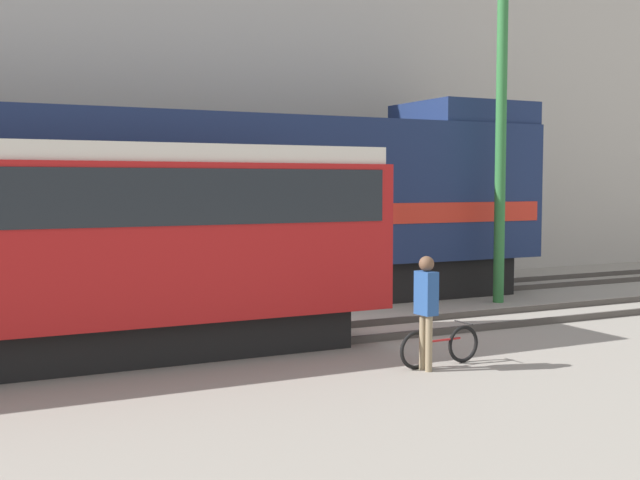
% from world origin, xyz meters
% --- Properties ---
extents(ground_plane, '(120.00, 120.00, 0.00)m').
position_xyz_m(ground_plane, '(0.00, 0.00, 0.00)').
color(ground_plane, gray).
extents(track_near, '(60.00, 1.51, 0.14)m').
position_xyz_m(track_near, '(0.00, -1.53, 0.07)').
color(track_near, '#47423D').
rests_on(track_near, ground).
extents(track_far, '(60.00, 1.51, 0.14)m').
position_xyz_m(track_far, '(0.00, 2.86, 0.07)').
color(track_far, '#47423D').
rests_on(track_far, ground).
extents(building_backdrop, '(39.09, 6.00, 11.58)m').
position_xyz_m(building_backdrop, '(0.00, 9.41, 5.79)').
color(building_backdrop, '#B7B2A8').
rests_on(building_backdrop, ground).
extents(freight_locomotive, '(17.87, 3.04, 5.08)m').
position_xyz_m(freight_locomotive, '(-1.70, 2.86, 2.37)').
color(freight_locomotive, black).
rests_on(freight_locomotive, ground).
extents(streetcar, '(11.86, 2.54, 3.58)m').
position_xyz_m(streetcar, '(-6.02, -1.53, 2.05)').
color(streetcar, black).
rests_on(streetcar, ground).
extents(bicycle, '(1.58, 0.44, 0.68)m').
position_xyz_m(bicycle, '(-0.20, -4.41, 0.31)').
color(bicycle, black).
rests_on(bicycle, ground).
extents(person, '(0.24, 0.37, 1.81)m').
position_xyz_m(person, '(-0.59, -4.58, 1.11)').
color(person, '#8C7A5B').
rests_on(person, ground).
extents(utility_pole_left, '(0.26, 0.26, 8.04)m').
position_xyz_m(utility_pole_left, '(5.11, 0.66, 4.02)').
color(utility_pole_left, '#2D7238').
rests_on(utility_pole_left, ground).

